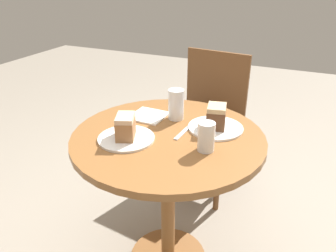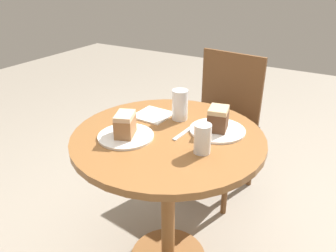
# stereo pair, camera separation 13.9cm
# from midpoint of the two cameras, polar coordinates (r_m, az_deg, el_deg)

# --- Properties ---
(table) EXTENTS (0.84, 0.84, 0.74)m
(table) POSITION_cam_midpoint_polar(r_m,az_deg,el_deg) (1.49, -2.70, -6.82)
(table) COLOR brown
(table) RESTS_ON ground_plane
(chair) EXTENTS (0.50, 0.47, 0.91)m
(chair) POSITION_cam_midpoint_polar(r_m,az_deg,el_deg) (2.19, 5.00, 1.18)
(chair) COLOR brown
(chair) RESTS_ON ground_plane
(plate_near) EXTENTS (0.25, 0.25, 0.01)m
(plate_near) POSITION_cam_midpoint_polar(r_m,az_deg,el_deg) (1.46, 5.59, -0.36)
(plate_near) COLOR white
(plate_near) RESTS_ON table
(plate_far) EXTENTS (0.24, 0.24, 0.01)m
(plate_far) POSITION_cam_midpoint_polar(r_m,az_deg,el_deg) (1.39, -10.15, -2.18)
(plate_far) COLOR white
(plate_far) RESTS_ON table
(cake_slice_near) EXTENTS (0.10, 0.12, 0.10)m
(cake_slice_near) POSITION_cam_midpoint_polar(r_m,az_deg,el_deg) (1.44, 5.68, 1.62)
(cake_slice_near) COLOR brown
(cake_slice_near) RESTS_ON plate_near
(cake_slice_far) EXTENTS (0.11, 0.13, 0.10)m
(cake_slice_far) POSITION_cam_midpoint_polar(r_m,az_deg,el_deg) (1.36, -10.32, -0.17)
(cake_slice_far) COLOR #9E6B42
(cake_slice_far) RESTS_ON plate_far
(glass_lemonade) EXTENTS (0.07, 0.07, 0.14)m
(glass_lemonade) POSITION_cam_midpoint_polar(r_m,az_deg,el_deg) (1.53, -1.19, 3.40)
(glass_lemonade) COLOR silver
(glass_lemonade) RESTS_ON table
(glass_water) EXTENTS (0.07, 0.07, 0.12)m
(glass_water) POSITION_cam_midpoint_polar(r_m,az_deg,el_deg) (1.27, 3.55, -2.18)
(glass_water) COLOR silver
(glass_water) RESTS_ON table
(napkin_stack) EXTENTS (0.17, 0.17, 0.01)m
(napkin_stack) POSITION_cam_midpoint_polar(r_m,az_deg,el_deg) (1.58, -5.91, 1.73)
(napkin_stack) COLOR silver
(napkin_stack) RESTS_ON table
(fork) EXTENTS (0.03, 0.16, 0.00)m
(fork) POSITION_cam_midpoint_polar(r_m,az_deg,el_deg) (1.43, -0.02, -1.07)
(fork) COLOR silver
(fork) RESTS_ON table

